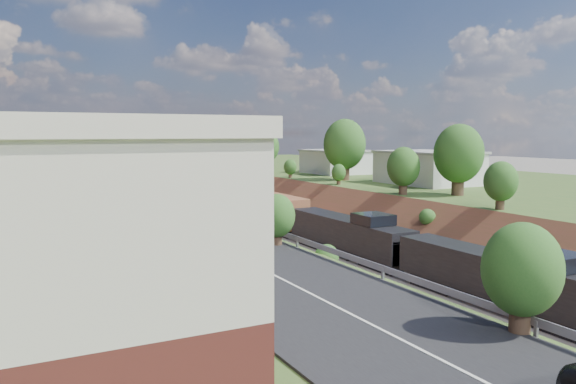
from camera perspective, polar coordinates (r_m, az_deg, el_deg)
platform_right at (r=88.26m, az=15.16°, el=-0.14°), size 44.00×180.00×5.00m
embankment_left at (r=67.33m, az=-13.73°, el=-4.11°), size 10.00×180.00×10.00m
embankment_right at (r=75.52m, az=2.71°, el=-2.85°), size 10.00×180.00×10.00m
rail_left_track at (r=69.74m, az=-7.01°, el=-3.56°), size 1.58×180.00×0.18m
rail_right_track at (r=71.70m, az=-3.11°, el=-3.26°), size 1.58×180.00×0.18m
road at (r=65.74m, az=-17.65°, el=-0.01°), size 8.00×180.00×0.10m
guardrail at (r=66.31m, az=-14.15°, el=0.57°), size 0.10×171.00×0.70m
overpass at (r=129.40m, az=-15.64°, el=2.81°), size 24.50×8.30×7.40m
white_building_near at (r=75.63m, az=14.05°, el=2.32°), size 9.00×12.00×4.00m
white_building_far at (r=92.95m, az=4.78°, el=3.01°), size 8.00×10.00×3.60m
tree_right_large at (r=62.31m, az=16.95°, el=3.69°), size 5.25×5.25×7.61m
tree_left_crest at (r=28.95m, az=3.63°, el=-3.10°), size 2.45×2.45×3.55m
freight_train at (r=73.68m, az=-3.94°, el=-1.14°), size 2.86×130.85×4.55m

